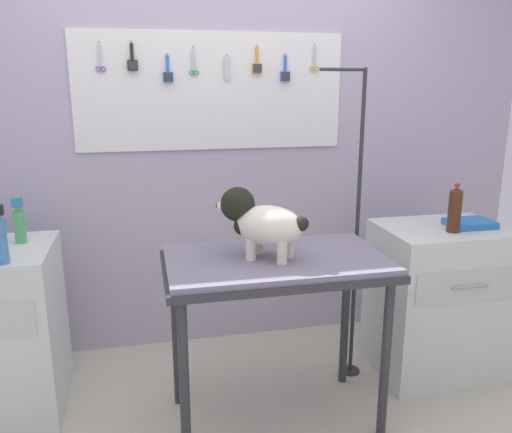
{
  "coord_description": "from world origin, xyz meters",
  "views": [
    {
      "loc": [
        -0.45,
        -1.82,
        1.62
      ],
      "look_at": [
        0.05,
        0.41,
        1.03
      ],
      "focal_mm": 36.04,
      "sensor_mm": 36.0,
      "label": 1
    }
  ],
  "objects_px": {
    "grooming_arm": "(355,241)",
    "dog": "(260,221)",
    "detangler_spray": "(19,224)",
    "grooming_table": "(276,275)",
    "soda_bottle": "(455,210)",
    "cabinet_right": "(437,300)"
  },
  "relations": [
    {
      "from": "grooming_arm",
      "to": "grooming_table",
      "type": "bearing_deg",
      "value": -148.72
    },
    {
      "from": "grooming_table",
      "to": "cabinet_right",
      "type": "xyz_separation_m",
      "value": [
        1.02,
        0.25,
        -0.33
      ]
    },
    {
      "from": "cabinet_right",
      "to": "grooming_table",
      "type": "bearing_deg",
      "value": -166.17
    },
    {
      "from": "soda_bottle",
      "to": "dog",
      "type": "bearing_deg",
      "value": -172.53
    },
    {
      "from": "grooming_arm",
      "to": "cabinet_right",
      "type": "distance_m",
      "value": 0.61
    },
    {
      "from": "dog",
      "to": "soda_bottle",
      "type": "height_order",
      "value": "dog"
    },
    {
      "from": "detangler_spray",
      "to": "soda_bottle",
      "type": "height_order",
      "value": "soda_bottle"
    },
    {
      "from": "grooming_arm",
      "to": "dog",
      "type": "relative_size",
      "value": 4.1
    },
    {
      "from": "detangler_spray",
      "to": "soda_bottle",
      "type": "distance_m",
      "value": 2.21
    },
    {
      "from": "grooming_table",
      "to": "grooming_arm",
      "type": "height_order",
      "value": "grooming_arm"
    },
    {
      "from": "grooming_table",
      "to": "dog",
      "type": "bearing_deg",
      "value": 170.39
    },
    {
      "from": "grooming_arm",
      "to": "dog",
      "type": "xyz_separation_m",
      "value": [
        -0.6,
        -0.31,
        0.23
      ]
    },
    {
      "from": "grooming_table",
      "to": "soda_bottle",
      "type": "height_order",
      "value": "soda_bottle"
    },
    {
      "from": "grooming_table",
      "to": "cabinet_right",
      "type": "bearing_deg",
      "value": 13.83
    },
    {
      "from": "grooming_arm",
      "to": "dog",
      "type": "height_order",
      "value": "grooming_arm"
    },
    {
      "from": "detangler_spray",
      "to": "grooming_table",
      "type": "bearing_deg",
      "value": -21.03
    },
    {
      "from": "grooming_arm",
      "to": "soda_bottle",
      "type": "xyz_separation_m",
      "value": [
        0.48,
        -0.17,
        0.19
      ]
    },
    {
      "from": "cabinet_right",
      "to": "grooming_arm",
      "type": "bearing_deg",
      "value": 171.84
    },
    {
      "from": "cabinet_right",
      "to": "soda_bottle",
      "type": "distance_m",
      "value": 0.56
    },
    {
      "from": "soda_bottle",
      "to": "grooming_arm",
      "type": "bearing_deg",
      "value": 160.79
    },
    {
      "from": "grooming_arm",
      "to": "soda_bottle",
      "type": "height_order",
      "value": "grooming_arm"
    },
    {
      "from": "soda_bottle",
      "to": "cabinet_right",
      "type": "bearing_deg",
      "value": 82.96
    }
  ]
}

